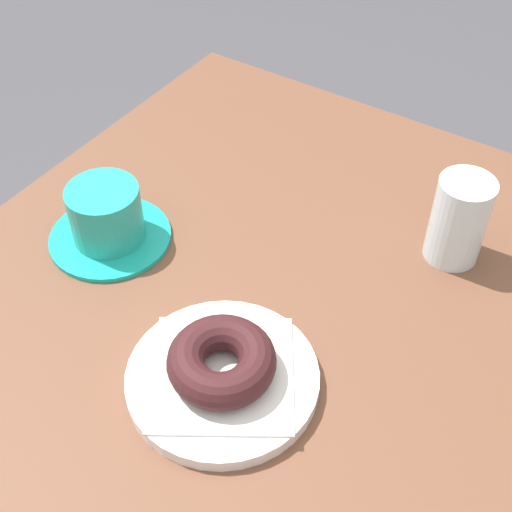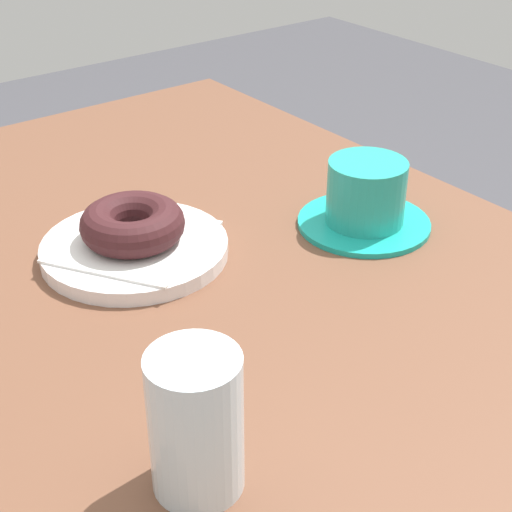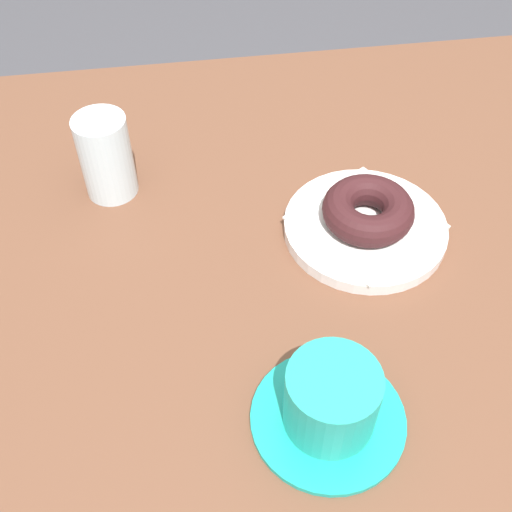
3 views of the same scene
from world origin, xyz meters
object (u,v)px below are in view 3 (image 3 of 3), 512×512
object	(u,v)px
donut_chocolate_ring	(368,210)
coffee_cup	(331,402)
plate_chocolate_ring	(365,228)
water_glass	(106,157)

from	to	relation	value
donut_chocolate_ring	coffee_cup	distance (m)	0.26
plate_chocolate_ring	water_glass	xyz separation A→B (m)	(-0.30, 0.12, 0.05)
water_glass	coffee_cup	size ratio (longest dim) A/B	0.74
donut_chocolate_ring	water_glass	size ratio (longest dim) A/B	0.99
plate_chocolate_ring	coffee_cup	size ratio (longest dim) A/B	1.32
plate_chocolate_ring	coffee_cup	world-z (taller)	coffee_cup
coffee_cup	donut_chocolate_ring	bearing A→B (deg)	67.33
coffee_cup	water_glass	bearing A→B (deg)	119.47
water_glass	coffee_cup	xyz separation A→B (m)	(0.20, -0.36, -0.02)
water_glass	donut_chocolate_ring	bearing A→B (deg)	-22.04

